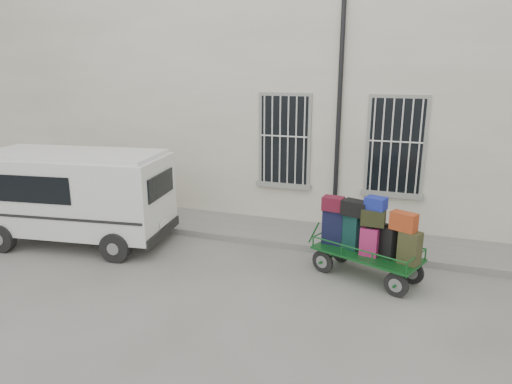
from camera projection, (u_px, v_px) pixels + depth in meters
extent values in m
plane|color=#63625E|center=(261.00, 272.00, 9.26)|extent=(80.00, 80.00, 0.00)
cube|color=beige|center=(321.00, 104.00, 13.48)|extent=(24.00, 5.00, 6.00)
cylinder|color=black|center=(339.00, 121.00, 10.88)|extent=(0.11, 0.11, 5.60)
cube|color=black|center=(284.00, 140.00, 11.51)|extent=(1.20, 0.08, 2.20)
cube|color=gray|center=(283.00, 185.00, 11.80)|extent=(1.45, 0.22, 0.12)
cube|color=black|center=(396.00, 146.00, 10.65)|extent=(1.20, 0.08, 2.20)
cube|color=gray|center=(392.00, 194.00, 10.93)|extent=(1.45, 0.22, 0.12)
cube|color=slate|center=(290.00, 233.00, 11.24)|extent=(24.00, 1.70, 0.15)
cylinder|color=black|center=(323.00, 261.00, 9.21)|extent=(0.45, 0.22, 0.46)
cylinder|color=gray|center=(323.00, 261.00, 9.21)|extent=(0.27, 0.17, 0.25)
cylinder|color=black|center=(341.00, 251.00, 9.72)|extent=(0.45, 0.22, 0.46)
cylinder|color=gray|center=(341.00, 251.00, 9.72)|extent=(0.27, 0.17, 0.25)
cylinder|color=black|center=(396.00, 285.00, 8.22)|extent=(0.45, 0.22, 0.46)
cylinder|color=gray|center=(396.00, 285.00, 8.22)|extent=(0.27, 0.17, 0.25)
cylinder|color=black|center=(412.00, 272.00, 8.73)|extent=(0.45, 0.22, 0.46)
cylinder|color=gray|center=(412.00, 272.00, 8.73)|extent=(0.27, 0.17, 0.25)
cube|color=#12521E|center=(367.00, 254.00, 8.90)|extent=(2.23, 1.61, 0.05)
cylinder|color=#12521E|center=(314.00, 232.00, 9.65)|extent=(0.26, 0.13, 0.52)
cube|color=black|center=(333.00, 227.00, 9.26)|extent=(0.45, 0.27, 0.72)
cube|color=black|center=(334.00, 209.00, 9.16)|extent=(0.20, 0.16, 0.03)
cube|color=black|center=(350.00, 231.00, 9.06)|extent=(0.50, 0.42, 0.70)
cube|color=black|center=(351.00, 213.00, 8.97)|extent=(0.21, 0.17, 0.03)
cube|color=#9C1C40|center=(369.00, 242.00, 8.70)|extent=(0.37, 0.27, 0.55)
cube|color=black|center=(370.00, 228.00, 8.63)|extent=(0.16, 0.15, 0.03)
cube|color=black|center=(388.00, 242.00, 8.64)|extent=(0.43, 0.41, 0.60)
cube|color=black|center=(390.00, 226.00, 8.56)|extent=(0.18, 0.17, 0.03)
cube|color=#32391C|center=(410.00, 248.00, 8.32)|extent=(0.45, 0.39, 0.62)
cube|color=black|center=(411.00, 231.00, 8.23)|extent=(0.19, 0.18, 0.03)
cube|color=#571127|center=(333.00, 203.00, 9.13)|extent=(0.44, 0.33, 0.28)
cube|color=black|center=(356.00, 208.00, 8.85)|extent=(0.58, 0.46, 0.29)
cube|color=black|center=(373.00, 217.00, 8.62)|extent=(0.45, 0.31, 0.31)
cube|color=maroon|center=(404.00, 221.00, 8.28)|extent=(0.52, 0.41, 0.33)
cube|color=navy|center=(376.00, 203.00, 8.58)|extent=(0.44, 0.38, 0.23)
cube|color=white|center=(76.00, 192.00, 10.56)|extent=(4.42, 2.38, 1.72)
cube|color=white|center=(71.00, 154.00, 10.32)|extent=(4.22, 2.22, 0.10)
cube|color=black|center=(25.00, 189.00, 9.73)|extent=(2.09, 0.33, 0.59)
cube|color=black|center=(161.00, 185.00, 10.08)|extent=(0.22, 1.33, 0.53)
cube|color=black|center=(163.00, 232.00, 10.37)|extent=(0.34, 1.77, 0.21)
cube|color=white|center=(164.00, 223.00, 10.30)|extent=(0.08, 0.40, 0.11)
cylinder|color=black|center=(1.00, 238.00, 10.22)|extent=(0.67, 0.30, 0.65)
cylinder|color=black|center=(50.00, 214.00, 11.89)|extent=(0.67, 0.30, 0.65)
cylinder|color=black|center=(115.00, 247.00, 9.69)|extent=(0.67, 0.30, 0.65)
cylinder|color=black|center=(150.00, 221.00, 11.36)|extent=(0.67, 0.30, 0.65)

